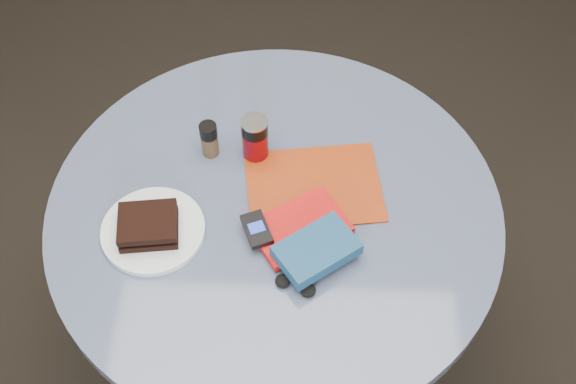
{
  "coord_description": "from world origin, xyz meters",
  "views": [
    {
      "loc": [
        0.07,
        -0.92,
        2.04
      ],
      "look_at": [
        0.03,
        0.0,
        0.8
      ],
      "focal_mm": 45.0,
      "sensor_mm": 36.0,
      "label": 1
    }
  ],
  "objects_px": {
    "magazine": "(314,186)",
    "mp3_player": "(257,229)",
    "sandwich": "(148,226)",
    "headphones": "(295,285)",
    "soda_can": "(255,138)",
    "pepper_grinder": "(209,139)",
    "novel": "(317,250)",
    "red_book": "(300,227)",
    "plate": "(153,230)",
    "table": "(275,245)"
  },
  "relations": [
    {
      "from": "table",
      "to": "novel",
      "type": "distance_m",
      "value": 0.26
    },
    {
      "from": "plate",
      "to": "mp3_player",
      "type": "height_order",
      "value": "mp3_player"
    },
    {
      "from": "magazine",
      "to": "mp3_player",
      "type": "height_order",
      "value": "mp3_player"
    },
    {
      "from": "pepper_grinder",
      "to": "plate",
      "type": "bearing_deg",
      "value": -113.76
    },
    {
      "from": "table",
      "to": "mp3_player",
      "type": "relative_size",
      "value": 10.36
    },
    {
      "from": "sandwich",
      "to": "headphones",
      "type": "distance_m",
      "value": 0.33
    },
    {
      "from": "red_book",
      "to": "mp3_player",
      "type": "xyz_separation_m",
      "value": [
        -0.09,
        -0.02,
        0.02
      ]
    },
    {
      "from": "sandwich",
      "to": "soda_can",
      "type": "bearing_deg",
      "value": 48.06
    },
    {
      "from": "red_book",
      "to": "novel",
      "type": "height_order",
      "value": "novel"
    },
    {
      "from": "red_book",
      "to": "mp3_player",
      "type": "bearing_deg",
      "value": 159.17
    },
    {
      "from": "plate",
      "to": "soda_can",
      "type": "xyz_separation_m",
      "value": [
        0.2,
        0.23,
        0.05
      ]
    },
    {
      "from": "sandwich",
      "to": "soda_can",
      "type": "distance_m",
      "value": 0.31
    },
    {
      "from": "sandwich",
      "to": "soda_can",
      "type": "xyz_separation_m",
      "value": [
        0.21,
        0.23,
        0.02
      ]
    },
    {
      "from": "table",
      "to": "sandwich",
      "type": "xyz_separation_m",
      "value": [
        -0.26,
        -0.09,
        0.2
      ]
    },
    {
      "from": "red_book",
      "to": "soda_can",
      "type": "bearing_deg",
      "value": 84.97
    },
    {
      "from": "pepper_grinder",
      "to": "novel",
      "type": "distance_m",
      "value": 0.37
    },
    {
      "from": "soda_can",
      "to": "headphones",
      "type": "height_order",
      "value": "soda_can"
    },
    {
      "from": "plate",
      "to": "sandwich",
      "type": "height_order",
      "value": "sandwich"
    },
    {
      "from": "soda_can",
      "to": "pepper_grinder",
      "type": "distance_m",
      "value": 0.1
    },
    {
      "from": "soda_can",
      "to": "pepper_grinder",
      "type": "height_order",
      "value": "soda_can"
    },
    {
      "from": "soda_can",
      "to": "plate",
      "type": "bearing_deg",
      "value": -132.15
    },
    {
      "from": "novel",
      "to": "pepper_grinder",
      "type": "bearing_deg",
      "value": 95.25
    },
    {
      "from": "pepper_grinder",
      "to": "magazine",
      "type": "distance_m",
      "value": 0.26
    },
    {
      "from": "magazine",
      "to": "mp3_player",
      "type": "relative_size",
      "value": 3.08
    },
    {
      "from": "table",
      "to": "plate",
      "type": "bearing_deg",
      "value": -162.09
    },
    {
      "from": "magazine",
      "to": "sandwich",
      "type": "bearing_deg",
      "value": -165.89
    },
    {
      "from": "soda_can",
      "to": "mp3_player",
      "type": "xyz_separation_m",
      "value": [
        0.02,
        -0.23,
        -0.03
      ]
    },
    {
      "from": "sandwich",
      "to": "red_book",
      "type": "bearing_deg",
      "value": 4.3
    },
    {
      "from": "plate",
      "to": "magazine",
      "type": "distance_m",
      "value": 0.37
    },
    {
      "from": "plate",
      "to": "pepper_grinder",
      "type": "relative_size",
      "value": 2.4
    },
    {
      "from": "table",
      "to": "soda_can",
      "type": "bearing_deg",
      "value": 109.44
    },
    {
      "from": "plate",
      "to": "novel",
      "type": "distance_m",
      "value": 0.35
    },
    {
      "from": "sandwich",
      "to": "red_book",
      "type": "height_order",
      "value": "sandwich"
    },
    {
      "from": "mp3_player",
      "to": "headphones",
      "type": "distance_m",
      "value": 0.15
    },
    {
      "from": "table",
      "to": "headphones",
      "type": "height_order",
      "value": "headphones"
    },
    {
      "from": "pepper_grinder",
      "to": "headphones",
      "type": "xyz_separation_m",
      "value": [
        0.21,
        -0.35,
        -0.04
      ]
    },
    {
      "from": "table",
      "to": "soda_can",
      "type": "distance_m",
      "value": 0.27
    },
    {
      "from": "soda_can",
      "to": "mp3_player",
      "type": "height_order",
      "value": "soda_can"
    },
    {
      "from": "pepper_grinder",
      "to": "red_book",
      "type": "bearing_deg",
      "value": -44.49
    },
    {
      "from": "sandwich",
      "to": "soda_can",
      "type": "relative_size",
      "value": 1.18
    },
    {
      "from": "soda_can",
      "to": "pepper_grinder",
      "type": "bearing_deg",
      "value": 179.65
    },
    {
      "from": "sandwich",
      "to": "novel",
      "type": "bearing_deg",
      "value": -7.5
    },
    {
      "from": "novel",
      "to": "mp3_player",
      "type": "height_order",
      "value": "novel"
    },
    {
      "from": "mp3_player",
      "to": "magazine",
      "type": "bearing_deg",
      "value": 49.34
    },
    {
      "from": "pepper_grinder",
      "to": "red_book",
      "type": "relative_size",
      "value": 0.47
    },
    {
      "from": "soda_can",
      "to": "magazine",
      "type": "height_order",
      "value": "soda_can"
    },
    {
      "from": "plate",
      "to": "sandwich",
      "type": "distance_m",
      "value": 0.03
    },
    {
      "from": "sandwich",
      "to": "mp3_player",
      "type": "xyz_separation_m",
      "value": [
        0.23,
        0.01,
        -0.01
      ]
    },
    {
      "from": "plate",
      "to": "headphones",
      "type": "bearing_deg",
      "value": -21.55
    },
    {
      "from": "sandwich",
      "to": "novel",
      "type": "xyz_separation_m",
      "value": [
        0.35,
        -0.05,
        0.0
      ]
    }
  ]
}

